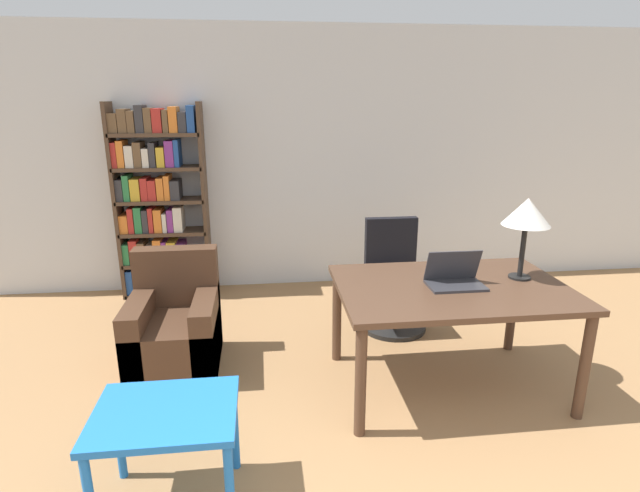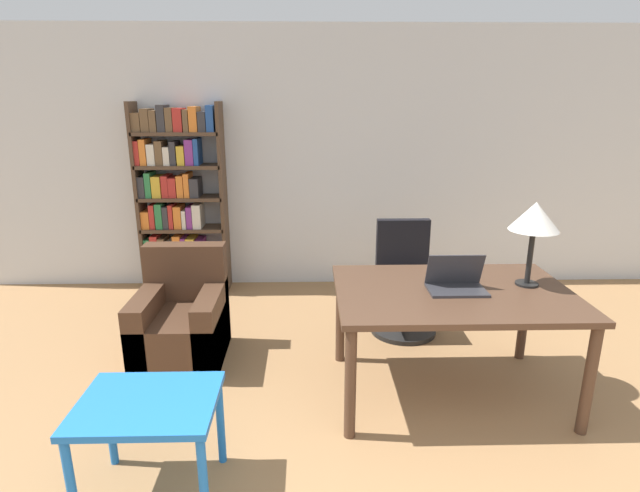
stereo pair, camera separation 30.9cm
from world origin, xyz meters
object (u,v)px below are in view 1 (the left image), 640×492
object	(u,v)px
side_table_blue	(166,425)
bookshelf	(156,203)
armchair	(175,330)
desk	(451,297)
laptop	(455,278)
office_chair	(393,281)
table_lamp	(527,214)

from	to	relation	value
side_table_blue	bookshelf	distance (m)	3.05
side_table_blue	armchair	world-z (taller)	armchair
armchair	bookshelf	distance (m)	1.71
desk	laptop	xyz separation A→B (m)	(0.01, -0.00, 0.14)
office_chair	laptop	bearing A→B (deg)	-82.43
desk	office_chair	bearing A→B (deg)	96.98
laptop	table_lamp	xyz separation A→B (m)	(0.51, 0.09, 0.41)
desk	office_chair	size ratio (longest dim) A/B	1.60
table_lamp	side_table_blue	xyz separation A→B (m)	(-2.28, -0.98, -0.76)
bookshelf	office_chair	bearing A→B (deg)	-25.30
desk	bookshelf	bearing A→B (deg)	138.46
desk	armchair	distance (m)	2.06
side_table_blue	desk	bearing A→B (deg)	27.10
laptop	side_table_blue	world-z (taller)	laptop
armchair	bookshelf	xyz separation A→B (m)	(-0.37, 1.53, 0.69)
laptop	bookshelf	xyz separation A→B (m)	(-2.33, 2.06, 0.16)
office_chair	bookshelf	world-z (taller)	bookshelf
side_table_blue	bookshelf	xyz separation A→B (m)	(-0.56, 2.95, 0.50)
table_lamp	armchair	world-z (taller)	table_lamp
armchair	bookshelf	bearing A→B (deg)	103.57
laptop	table_lamp	world-z (taller)	table_lamp
laptop	bookshelf	bearing A→B (deg)	138.56
desk	side_table_blue	distance (m)	1.99
laptop	office_chair	size ratio (longest dim) A/B	0.38
office_chair	side_table_blue	world-z (taller)	office_chair
laptop	side_table_blue	xyz separation A→B (m)	(-1.77, -0.90, -0.35)
desk	laptop	world-z (taller)	laptop
laptop	side_table_blue	distance (m)	2.01
table_lamp	bookshelf	xyz separation A→B (m)	(-2.84, 1.97, -0.25)
table_lamp	office_chair	size ratio (longest dim) A/B	0.59
side_table_blue	armchair	size ratio (longest dim) A/B	0.78
armchair	bookshelf	world-z (taller)	bookshelf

